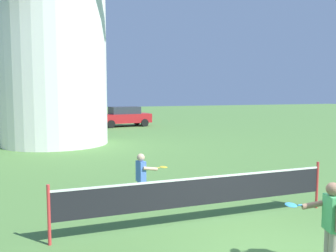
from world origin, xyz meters
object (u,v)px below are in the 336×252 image
player_far (142,176)px  parked_car_red (125,116)px  player_near (330,221)px  tennis_net (202,191)px  parked_car_cream (42,118)px

player_far → parked_car_red: 20.07m
player_near → parked_car_red: parked_car_red is taller
tennis_net → parked_car_red: size_ratio=1.45×
player_near → tennis_net: bearing=112.7°
parked_car_cream → parked_car_red: size_ratio=1.04×
player_far → parked_car_red: parked_car_red is taller
parked_car_cream → player_near: bearing=-81.2°
player_far → player_near: bearing=-66.3°
tennis_net → parked_car_cream: (-2.73, 21.77, 0.12)m
tennis_net → player_near: (1.01, -2.41, 0.08)m
parked_car_cream → player_far: bearing=-84.5°
player_far → parked_car_cream: size_ratio=0.29×
player_far → parked_car_cream: (-1.94, 20.08, 0.10)m
player_far → parked_car_cream: bearing=95.5°
tennis_net → player_near: bearing=-67.3°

